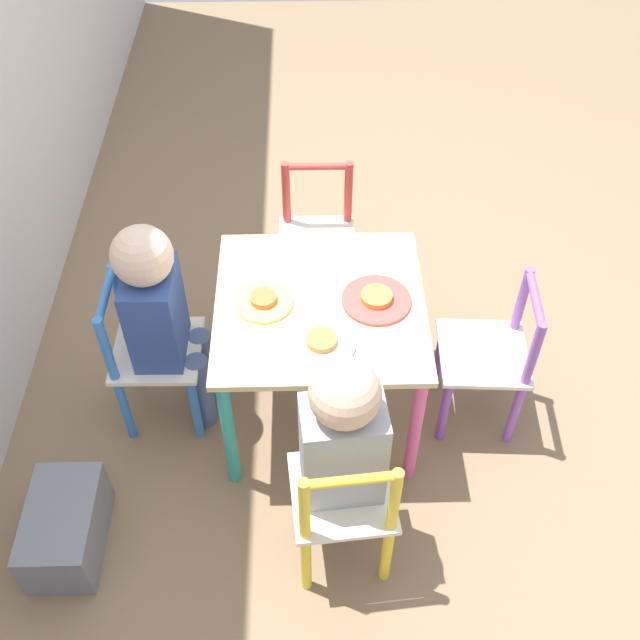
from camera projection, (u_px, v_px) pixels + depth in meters
name	position (u px, v px, depth m)	size (l,w,h in m)	color
ground_plane	(320.00, 406.00, 2.44)	(6.00, 6.00, 0.00)	#7F664C
kids_table	(320.00, 320.00, 2.14)	(0.59, 0.59, 0.48)	beige
chair_blue	(151.00, 355.00, 2.25)	(0.26, 0.26, 0.53)	silver
chair_yellow	(343.00, 505.00, 1.91)	(0.28, 0.28, 0.53)	silver
chair_purple	(490.00, 358.00, 2.24)	(0.27, 0.27, 0.53)	silver
chair_red	(318.00, 242.00, 2.60)	(0.26, 0.26, 0.53)	silver
child_back	(161.00, 311.00, 2.11)	(0.20, 0.22, 0.75)	#4C608E
child_left	(342.00, 442.00, 1.81)	(0.22, 0.21, 0.75)	#7A6B5B
plate_back	(263.00, 301.00, 2.08)	(0.16, 0.16, 0.03)	#EADB66
plate_left	(321.00, 343.00, 1.97)	(0.18, 0.18, 0.03)	white
plate_front	(376.00, 299.00, 2.08)	(0.20, 0.20, 0.03)	#E54C47
storage_bin	(66.00, 528.00, 2.05)	(0.30, 0.19, 0.18)	slate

